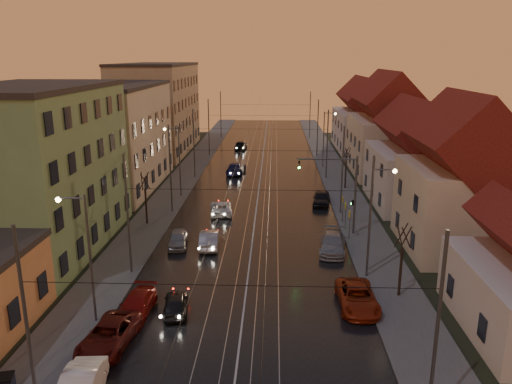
# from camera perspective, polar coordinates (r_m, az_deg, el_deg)

# --- Properties ---
(ground) EXTENTS (160.00, 160.00, 0.00)m
(ground) POSITION_cam_1_polar(r_m,az_deg,el_deg) (29.08, -1.89, -16.98)
(ground) COLOR black
(ground) RESTS_ON ground
(road) EXTENTS (16.00, 120.00, 0.04)m
(road) POSITION_cam_1_polar(r_m,az_deg,el_deg) (66.38, 0.50, 1.79)
(road) COLOR black
(road) RESTS_ON ground
(sidewalk_left) EXTENTS (4.00, 120.00, 0.15)m
(sidewalk_left) POSITION_cam_1_polar(r_m,az_deg,el_deg) (67.39, -8.03, 1.89)
(sidewalk_left) COLOR #4C4C4C
(sidewalk_left) RESTS_ON ground
(sidewalk_right) EXTENTS (4.00, 120.00, 0.15)m
(sidewalk_right) POSITION_cam_1_polar(r_m,az_deg,el_deg) (66.85, 9.10, 1.74)
(sidewalk_right) COLOR #4C4C4C
(sidewalk_right) RESTS_ON ground
(tram_rail_0) EXTENTS (0.06, 120.00, 0.03)m
(tram_rail_0) POSITION_cam_1_polar(r_m,az_deg,el_deg) (66.47, -1.40, 1.83)
(tram_rail_0) COLOR gray
(tram_rail_0) RESTS_ON road
(tram_rail_1) EXTENTS (0.06, 120.00, 0.03)m
(tram_rail_1) POSITION_cam_1_polar(r_m,az_deg,el_deg) (66.40, -0.16, 1.82)
(tram_rail_1) COLOR gray
(tram_rail_1) RESTS_ON road
(tram_rail_2) EXTENTS (0.06, 120.00, 0.03)m
(tram_rail_2) POSITION_cam_1_polar(r_m,az_deg,el_deg) (66.36, 1.17, 1.81)
(tram_rail_2) COLOR gray
(tram_rail_2) RESTS_ON road
(tram_rail_3) EXTENTS (0.06, 120.00, 0.03)m
(tram_rail_3) POSITION_cam_1_polar(r_m,az_deg,el_deg) (66.35, 2.40, 1.80)
(tram_rail_3) COLOR gray
(tram_rail_3) RESTS_ON road
(apartment_left_1) EXTENTS (10.00, 18.00, 13.00)m
(apartment_left_1) POSITION_cam_1_polar(r_m,az_deg,el_deg) (44.04, -23.97, 2.14)
(apartment_left_1) COLOR #678A57
(apartment_left_1) RESTS_ON ground
(apartment_left_2) EXTENTS (10.00, 20.00, 12.00)m
(apartment_left_2) POSITION_cam_1_polar(r_m,az_deg,el_deg) (62.37, -16.03, 5.92)
(apartment_left_2) COLOR beige
(apartment_left_2) RESTS_ON ground
(apartment_left_3) EXTENTS (10.00, 24.00, 14.00)m
(apartment_left_3) POSITION_cam_1_polar(r_m,az_deg,el_deg) (85.19, -11.13, 9.27)
(apartment_left_3) COLOR #987B62
(apartment_left_3) RESTS_ON ground
(house_right_1) EXTENTS (8.67, 10.20, 10.80)m
(house_right_1) POSITION_cam_1_polar(r_m,az_deg,el_deg) (43.51, 22.47, 0.73)
(house_right_1) COLOR beige
(house_right_1) RESTS_ON ground
(house_right_2) EXTENTS (9.18, 12.24, 9.20)m
(house_right_2) POSITION_cam_1_polar(r_m,az_deg,el_deg) (55.74, 17.92, 3.29)
(house_right_2) COLOR silver
(house_right_2) RESTS_ON ground
(house_right_3) EXTENTS (9.18, 14.28, 11.50)m
(house_right_3) POSITION_cam_1_polar(r_m,az_deg,el_deg) (69.88, 14.76, 6.80)
(house_right_3) COLOR beige
(house_right_3) RESTS_ON ground
(house_right_4) EXTENTS (9.18, 16.32, 10.00)m
(house_right_4) POSITION_cam_1_polar(r_m,az_deg,el_deg) (87.49, 12.23, 8.07)
(house_right_4) COLOR silver
(house_right_4) RESTS_ON ground
(catenary_pole_l_0) EXTENTS (0.16, 0.16, 9.00)m
(catenary_pole_l_0) POSITION_cam_1_polar(r_m,az_deg,el_deg) (23.95, -24.73, -13.64)
(catenary_pole_l_0) COLOR #595B60
(catenary_pole_l_0) RESTS_ON ground
(catenary_pole_r_0) EXTENTS (0.16, 0.16, 9.00)m
(catenary_pole_r_0) POSITION_cam_1_polar(r_m,az_deg,el_deg) (22.59, 19.96, -14.92)
(catenary_pole_r_0) COLOR #595B60
(catenary_pole_r_0) RESTS_ON ground
(catenary_pole_l_1) EXTENTS (0.16, 0.16, 9.00)m
(catenary_pole_l_1) POSITION_cam_1_polar(r_m,az_deg,el_deg) (36.80, -14.45, -2.64)
(catenary_pole_l_1) COLOR #595B60
(catenary_pole_l_1) RESTS_ON ground
(catenary_pole_r_1) EXTENTS (0.16, 0.16, 9.00)m
(catenary_pole_r_1) POSITION_cam_1_polar(r_m,az_deg,el_deg) (35.93, 12.90, -2.97)
(catenary_pole_r_1) COLOR #595B60
(catenary_pole_r_1) RESTS_ON ground
(catenary_pole_l_2) EXTENTS (0.16, 0.16, 9.00)m
(catenary_pole_l_2) POSITION_cam_1_polar(r_m,az_deg,el_deg) (50.84, -9.76, 2.55)
(catenary_pole_l_2) COLOR #595B60
(catenary_pole_l_2) RESTS_ON ground
(catenary_pole_r_2) EXTENTS (0.16, 0.16, 9.00)m
(catenary_pole_r_2) POSITION_cam_1_polar(r_m,az_deg,el_deg) (50.22, 9.84, 2.39)
(catenary_pole_r_2) COLOR #595B60
(catenary_pole_r_2) RESTS_ON ground
(catenary_pole_l_3) EXTENTS (0.16, 0.16, 9.00)m
(catenary_pole_l_3) POSITION_cam_1_polar(r_m,az_deg,el_deg) (65.31, -7.11, 5.46)
(catenary_pole_l_3) COLOR #595B60
(catenary_pole_l_3) RESTS_ON ground
(catenary_pole_r_3) EXTENTS (0.16, 0.16, 9.00)m
(catenary_pole_r_3) POSITION_cam_1_polar(r_m,az_deg,el_deg) (64.83, 8.14, 5.35)
(catenary_pole_r_3) COLOR #595B60
(catenary_pole_r_3) RESTS_ON ground
(catenary_pole_l_4) EXTENTS (0.16, 0.16, 9.00)m
(catenary_pole_l_4) POSITION_cam_1_polar(r_m,az_deg,el_deg) (79.98, -5.42, 7.30)
(catenary_pole_l_4) COLOR #595B60
(catenary_pole_l_4) RESTS_ON ground
(catenary_pole_r_4) EXTENTS (0.16, 0.16, 9.00)m
(catenary_pole_r_4) POSITION_cam_1_polar(r_m,az_deg,el_deg) (79.58, 7.06, 7.22)
(catenary_pole_r_4) COLOR #595B60
(catenary_pole_r_4) RESTS_ON ground
(catenary_pole_l_5) EXTENTS (0.16, 0.16, 9.00)m
(catenary_pole_l_5) POSITION_cam_1_polar(r_m,az_deg,el_deg) (97.71, -4.05, 8.78)
(catenary_pole_l_5) COLOR #595B60
(catenary_pole_l_5) RESTS_ON ground
(catenary_pole_r_5) EXTENTS (0.16, 0.16, 9.00)m
(catenary_pole_r_5) POSITION_cam_1_polar(r_m,az_deg,el_deg) (97.38, 6.19, 8.71)
(catenary_pole_r_5) COLOR #595B60
(catenary_pole_r_5) RESTS_ON ground
(street_lamp_0) EXTENTS (1.75, 0.32, 8.00)m
(street_lamp_0) POSITION_cam_1_polar(r_m,az_deg,el_deg) (30.60, -19.07, -5.93)
(street_lamp_0) COLOR #595B60
(street_lamp_0) RESTS_ON ground
(street_lamp_1) EXTENTS (1.75, 0.32, 8.00)m
(street_lamp_1) POSITION_cam_1_polar(r_m,az_deg,el_deg) (36.85, 13.43, -1.92)
(street_lamp_1) COLOR #595B60
(street_lamp_1) RESTS_ON ground
(street_lamp_2) EXTENTS (1.75, 0.32, 8.00)m
(street_lamp_2) POSITION_cam_1_polar(r_m,az_deg,el_deg) (56.62, -9.06, 4.27)
(street_lamp_2) COLOR #595B60
(street_lamp_2) RESTS_ON ground
(street_lamp_3) EXTENTS (1.75, 0.32, 8.00)m
(street_lamp_3) POSITION_cam_1_polar(r_m,az_deg,el_deg) (71.69, 7.99, 6.61)
(street_lamp_3) COLOR #595B60
(street_lamp_3) RESTS_ON ground
(traffic_light_mast) EXTENTS (5.30, 0.32, 7.20)m
(traffic_light_mast) POSITION_cam_1_polar(r_m,az_deg,el_deg) (44.33, 10.06, 0.79)
(traffic_light_mast) COLOR #595B60
(traffic_light_mast) RESTS_ON ground
(bare_tree_0) EXTENTS (1.09, 1.09, 5.11)m
(bare_tree_0) POSITION_cam_1_polar(r_m,az_deg,el_deg) (47.93, -12.48, -0.86)
(bare_tree_0) COLOR black
(bare_tree_0) RESTS_ON ground
(bare_tree_1) EXTENTS (1.09, 1.09, 5.11)m
(bare_tree_1) POSITION_cam_1_polar(r_m,az_deg,el_deg) (34.23, 16.27, -7.74)
(bare_tree_1) COLOR black
(bare_tree_1) RESTS_ON ground
(bare_tree_2) EXTENTS (1.09, 1.09, 5.11)m
(bare_tree_2) POSITION_cam_1_polar(r_m,az_deg,el_deg) (60.57, 10.24, 2.62)
(bare_tree_2) COLOR black
(bare_tree_2) RESTS_ON ground
(driving_car_0) EXTENTS (1.93, 3.78, 1.23)m
(driving_car_0) POSITION_cam_1_polar(r_m,az_deg,el_deg) (32.24, -9.17, -12.46)
(driving_car_0) COLOR black
(driving_car_0) RESTS_ON ground
(driving_car_1) EXTENTS (1.85, 4.45, 1.43)m
(driving_car_1) POSITION_cam_1_polar(r_m,az_deg,el_deg) (42.10, -5.37, -5.37)
(driving_car_1) COLOR #A0A0A5
(driving_car_1) RESTS_ON ground
(driving_car_2) EXTENTS (2.68, 4.80, 1.27)m
(driving_car_2) POSITION_cam_1_polar(r_m,az_deg,el_deg) (50.69, -4.02, -1.82)
(driving_car_2) COLOR silver
(driving_car_2) RESTS_ON ground
(driving_car_3) EXTENTS (2.63, 5.55, 1.56)m
(driving_car_3) POSITION_cam_1_polar(r_m,az_deg,el_deg) (67.93, -2.29, 2.75)
(driving_car_3) COLOR #151841
(driving_car_3) RESTS_ON ground
(driving_car_4) EXTENTS (2.08, 4.65, 1.55)m
(driving_car_4) POSITION_cam_1_polar(r_m,az_deg,el_deg) (85.78, -1.75, 5.39)
(driving_car_4) COLOR black
(driving_car_4) RESTS_ON ground
(parked_left_1) EXTENTS (2.83, 5.20, 1.38)m
(parked_left_1) POSITION_cam_1_polar(r_m,az_deg,el_deg) (29.62, -16.47, -15.45)
(parked_left_1) COLOR #56130E
(parked_left_1) RESTS_ON ground
(parked_left_2) EXTENTS (2.03, 4.50, 1.28)m
(parked_left_2) POSITION_cam_1_polar(r_m,az_deg,el_deg) (32.47, -13.53, -12.45)
(parked_left_2) COLOR maroon
(parked_left_2) RESTS_ON ground
(parked_left_3) EXTENTS (2.01, 3.99, 1.30)m
(parked_left_3) POSITION_cam_1_polar(r_m,az_deg,el_deg) (42.61, -8.95, -5.33)
(parked_left_3) COLOR gray
(parked_left_3) RESTS_ON ground
(parked_right_0) EXTENTS (2.41, 5.09, 1.40)m
(parked_right_0) POSITION_cam_1_polar(r_m,az_deg,el_deg) (33.02, 11.50, -11.71)
(parked_right_0) COLOR maroon
(parked_right_0) RESTS_ON ground
(parked_right_1) EXTENTS (2.68, 5.24, 1.45)m
(parked_right_1) POSITION_cam_1_polar(r_m,az_deg,el_deg) (41.44, 8.74, -5.81)
(parked_right_1) COLOR #999A9E
(parked_right_1) RESTS_ON ground
(parked_right_2) EXTENTS (2.30, 4.52, 1.47)m
(parked_right_2) POSITION_cam_1_polar(r_m,az_deg,el_deg) (54.13, 7.48, -0.69)
(parked_right_2) COLOR black
(parked_right_2) RESTS_ON ground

